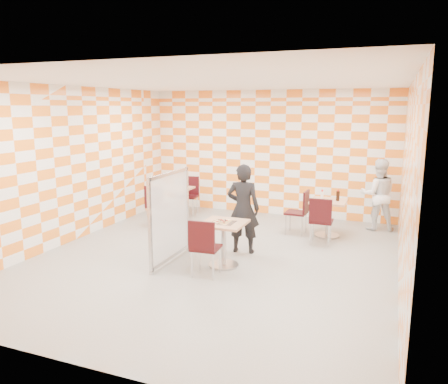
{
  "coord_description": "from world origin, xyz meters",
  "views": [
    {
      "loc": [
        2.8,
        -6.72,
        2.6
      ],
      "look_at": [
        0.1,
        0.2,
        1.15
      ],
      "focal_mm": 35.0,
      "sensor_mm": 36.0,
      "label": 1
    }
  ],
  "objects_px": {
    "chair_empty_far": "(189,192)",
    "second_table": "(328,212)",
    "soda_bottle": "(338,196)",
    "chair_second_side": "(301,209)",
    "partition": "(170,217)",
    "sport_bottle": "(322,195)",
    "man_dark": "(243,209)",
    "main_table": "(224,236)",
    "chair_empty_near": "(156,202)",
    "chair_second_front": "(321,218)",
    "empty_table": "(176,198)",
    "man_white": "(378,195)",
    "chair_main_front": "(204,244)"
  },
  "relations": [
    {
      "from": "man_dark",
      "to": "sport_bottle",
      "type": "xyz_separation_m",
      "value": [
        1.15,
        1.61,
        0.03
      ]
    },
    {
      "from": "partition",
      "to": "chair_empty_near",
      "type": "bearing_deg",
      "value": 126.21
    },
    {
      "from": "second_table",
      "to": "chair_second_front",
      "type": "distance_m",
      "value": 0.66
    },
    {
      "from": "empty_table",
      "to": "man_white",
      "type": "relative_size",
      "value": 0.49
    },
    {
      "from": "main_table",
      "to": "man_white",
      "type": "height_order",
      "value": "man_white"
    },
    {
      "from": "sport_bottle",
      "to": "soda_bottle",
      "type": "distance_m",
      "value": 0.32
    },
    {
      "from": "man_dark",
      "to": "sport_bottle",
      "type": "distance_m",
      "value": 1.98
    },
    {
      "from": "second_table",
      "to": "soda_bottle",
      "type": "xyz_separation_m",
      "value": [
        0.18,
        0.01,
        0.34
      ]
    },
    {
      "from": "chair_main_front",
      "to": "man_white",
      "type": "height_order",
      "value": "man_white"
    },
    {
      "from": "chair_empty_far",
      "to": "sport_bottle",
      "type": "bearing_deg",
      "value": -10.95
    },
    {
      "from": "partition",
      "to": "main_table",
      "type": "bearing_deg",
      "value": 7.85
    },
    {
      "from": "empty_table",
      "to": "second_table",
      "type": "bearing_deg",
      "value": -1.78
    },
    {
      "from": "empty_table",
      "to": "man_white",
      "type": "bearing_deg",
      "value": 9.92
    },
    {
      "from": "chair_main_front",
      "to": "man_white",
      "type": "relative_size",
      "value": 0.6
    },
    {
      "from": "chair_second_front",
      "to": "sport_bottle",
      "type": "height_order",
      "value": "sport_bottle"
    },
    {
      "from": "second_table",
      "to": "chair_empty_far",
      "type": "xyz_separation_m",
      "value": [
        -3.45,
        0.69,
        0.04
      ]
    },
    {
      "from": "soda_bottle",
      "to": "sport_bottle",
      "type": "bearing_deg",
      "value": 171.96
    },
    {
      "from": "main_table",
      "to": "man_white",
      "type": "relative_size",
      "value": 0.49
    },
    {
      "from": "second_table",
      "to": "chair_second_front",
      "type": "relative_size",
      "value": 0.81
    },
    {
      "from": "main_table",
      "to": "second_table",
      "type": "height_order",
      "value": "same"
    },
    {
      "from": "chair_empty_near",
      "to": "soda_bottle",
      "type": "xyz_separation_m",
      "value": [
        3.81,
        0.64,
        0.31
      ]
    },
    {
      "from": "chair_second_side",
      "to": "man_white",
      "type": "distance_m",
      "value": 1.76
    },
    {
      "from": "chair_second_side",
      "to": "chair_empty_far",
      "type": "height_order",
      "value": "same"
    },
    {
      "from": "chair_second_side",
      "to": "partition",
      "type": "xyz_separation_m",
      "value": [
        -1.73,
        -2.41,
        0.25
      ]
    },
    {
      "from": "chair_empty_far",
      "to": "sport_bottle",
      "type": "relative_size",
      "value": 4.62
    },
    {
      "from": "chair_second_side",
      "to": "chair_empty_near",
      "type": "height_order",
      "value": "same"
    },
    {
      "from": "second_table",
      "to": "man_white",
      "type": "distance_m",
      "value": 1.29
    },
    {
      "from": "man_dark",
      "to": "empty_table",
      "type": "bearing_deg",
      "value": -44.3
    },
    {
      "from": "chair_empty_near",
      "to": "partition",
      "type": "bearing_deg",
      "value": -53.79
    },
    {
      "from": "chair_empty_far",
      "to": "sport_bottle",
      "type": "xyz_separation_m",
      "value": [
        3.31,
        -0.64,
        0.29
      ]
    },
    {
      "from": "man_dark",
      "to": "sport_bottle",
      "type": "height_order",
      "value": "man_dark"
    },
    {
      "from": "second_table",
      "to": "man_dark",
      "type": "bearing_deg",
      "value": -129.54
    },
    {
      "from": "second_table",
      "to": "chair_second_side",
      "type": "height_order",
      "value": "chair_second_side"
    },
    {
      "from": "chair_empty_far",
      "to": "second_table",
      "type": "bearing_deg",
      "value": -11.37
    },
    {
      "from": "chair_second_front",
      "to": "man_dark",
      "type": "bearing_deg",
      "value": -143.99
    },
    {
      "from": "chair_second_side",
      "to": "sport_bottle",
      "type": "relative_size",
      "value": 4.62
    },
    {
      "from": "chair_main_front",
      "to": "partition",
      "type": "distance_m",
      "value": 0.97
    },
    {
      "from": "man_dark",
      "to": "soda_bottle",
      "type": "bearing_deg",
      "value": -140.55
    },
    {
      "from": "main_table",
      "to": "man_dark",
      "type": "distance_m",
      "value": 0.85
    },
    {
      "from": "sport_bottle",
      "to": "chair_main_front",
      "type": "bearing_deg",
      "value": -113.66
    },
    {
      "from": "chair_empty_far",
      "to": "soda_bottle",
      "type": "xyz_separation_m",
      "value": [
        3.63,
        -0.68,
        0.31
      ]
    },
    {
      "from": "chair_second_front",
      "to": "chair_empty_near",
      "type": "distance_m",
      "value": 3.59
    },
    {
      "from": "partition",
      "to": "man_dark",
      "type": "relative_size",
      "value": 0.96
    },
    {
      "from": "chair_second_front",
      "to": "sport_bottle",
      "type": "bearing_deg",
      "value": 98.02
    },
    {
      "from": "chair_second_side",
      "to": "sport_bottle",
      "type": "bearing_deg",
      "value": 18.16
    },
    {
      "from": "main_table",
      "to": "soda_bottle",
      "type": "bearing_deg",
      "value": 57.09
    },
    {
      "from": "chair_empty_near",
      "to": "sport_bottle",
      "type": "relative_size",
      "value": 4.62
    },
    {
      "from": "partition",
      "to": "chair_second_front",
      "type": "bearing_deg",
      "value": 39.31
    },
    {
      "from": "man_dark",
      "to": "chair_second_side",
      "type": "bearing_deg",
      "value": -124.23
    },
    {
      "from": "chair_second_side",
      "to": "chair_empty_near",
      "type": "xyz_separation_m",
      "value": [
        -3.09,
        -0.56,
        0.0
      ]
    }
  ]
}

